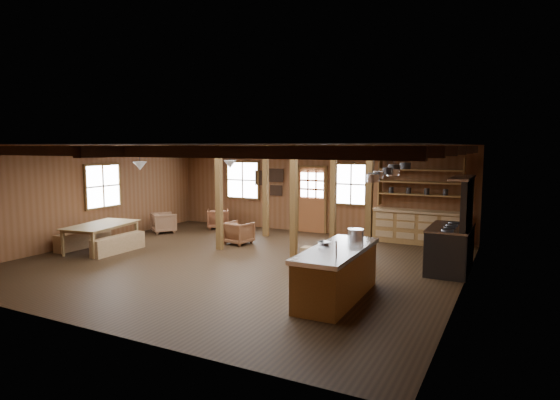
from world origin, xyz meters
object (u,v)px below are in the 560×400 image
Objects in this scene: commercial_range at (452,242)px; armchair_b at (239,233)px; dining_table at (103,237)px; armchair_a at (218,219)px; kitchen_island at (337,273)px; armchair_c at (164,223)px.

commercial_range is 3.03× the size of armchair_b.
dining_table is 2.80× the size of armchair_a.
dining_table is (-6.93, 0.90, -0.13)m from kitchen_island.
dining_table is 4.25m from armchair_a.
commercial_range reaches higher than armchair_a.
armchair_a is (0.80, 4.18, -0.03)m from dining_table.
kitchen_island is 3.60× the size of armchair_b.
commercial_range reaches higher than kitchen_island.
dining_table is 2.87× the size of armchair_b.
kitchen_island is at bearing 106.25° from armchair_a.
kitchen_island is 6.99m from dining_table.
commercial_range is (1.61, 2.91, 0.19)m from kitchen_island.
armchair_a is 1.02× the size of armchair_b.
commercial_range reaches higher than armchair_b.
armchair_b is (1.98, -1.83, -0.01)m from armchair_a.
dining_table is at bearing 171.73° from kitchen_island.
dining_table is at bearing 131.68° from armchair_c.
armchair_c reaches higher than armchair_b.
kitchen_island reaches higher than armchair_b.
kitchen_island reaches higher than armchair_c.
kitchen_island is at bearing -171.29° from armchair_c.
armchair_b is (2.77, 2.35, -0.03)m from dining_table.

